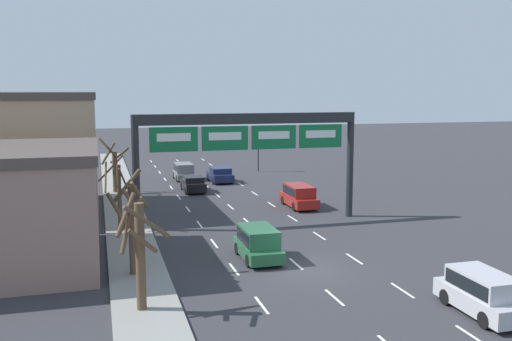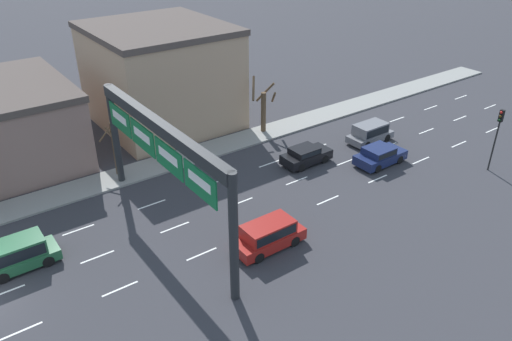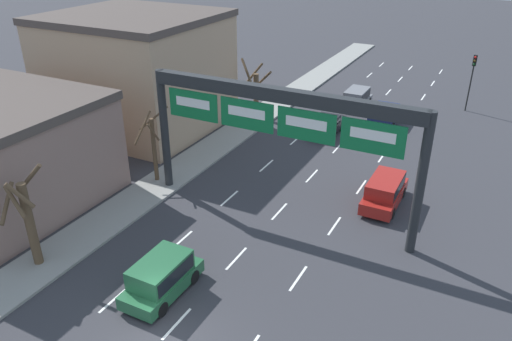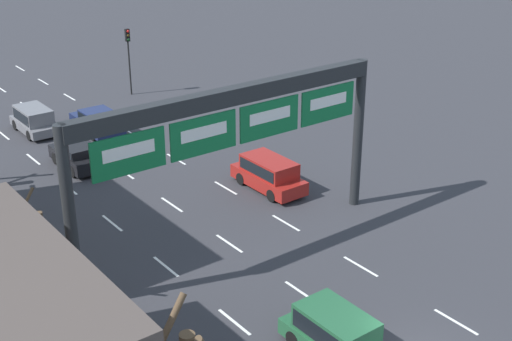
# 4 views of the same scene
# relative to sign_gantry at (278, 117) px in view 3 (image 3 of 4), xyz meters

# --- Properties ---
(ground_plane) EXTENTS (220.00, 220.00, 0.00)m
(ground_plane) POSITION_rel_sign_gantry_xyz_m (0.00, -10.55, -5.86)
(ground_plane) COLOR #333338
(sidewalk_left) EXTENTS (2.80, 110.00, 0.15)m
(sidewalk_left) POSITION_rel_sign_gantry_xyz_m (-8.00, -10.55, -5.79)
(sidewalk_left) COLOR gray
(sidewalk_left) RESTS_ON ground_plane
(lane_dashes) EXTENTS (6.72, 67.00, 0.01)m
(lane_dashes) POSITION_rel_sign_gantry_xyz_m (-0.00, 2.95, -5.86)
(lane_dashes) COLOR white
(lane_dashes) RESTS_ON ground_plane
(sign_gantry) EXTENTS (15.28, 0.70, 7.40)m
(sign_gantry) POSITION_rel_sign_gantry_xyz_m (0.00, 0.00, 0.00)
(sign_gantry) COLOR #232628
(sign_gantry) RESTS_ON ground_plane
(building_far) EXTENTS (11.94, 11.03, 8.77)m
(building_far) POSITION_rel_sign_gantry_xyz_m (-15.65, 7.73, -1.47)
(building_far) COLOR tan
(building_far) RESTS_ON ground_plane
(suv_red) EXTENTS (1.83, 4.39, 1.71)m
(suv_red) POSITION_rel_sign_gantry_xyz_m (5.04, 4.00, -4.91)
(suv_red) COLOR maroon
(suv_red) RESTS_ON ground_plane
(car_navy) EXTENTS (1.99, 4.15, 1.46)m
(car_navy) POSITION_rel_sign_gantry_xyz_m (1.71, 17.32, -5.09)
(car_navy) COLOR #19234C
(car_navy) RESTS_ON ground_plane
(suv_grey) EXTENTS (1.83, 4.06, 1.64)m
(suv_grey) POSITION_rel_sign_gantry_xyz_m (-1.49, 19.72, -4.95)
(suv_grey) COLOR slate
(suv_grey) RESTS_ON ground_plane
(suv_green) EXTENTS (1.87, 3.97, 1.74)m
(suv_green) POSITION_rel_sign_gantry_xyz_m (-1.67, -8.24, -4.90)
(suv_green) COLOR #235B38
(suv_green) RESTS_ON ground_plane
(car_black) EXTENTS (1.81, 4.00, 1.40)m
(car_black) POSITION_rel_sign_gantry_xyz_m (-1.70, 12.75, -5.11)
(car_black) COLOR black
(car_black) RESTS_ON ground_plane
(traffic_light_near_gantry) EXTENTS (0.30, 0.35, 4.87)m
(traffic_light_near_gantry) POSITION_rel_sign_gantry_xyz_m (7.26, 23.29, -2.39)
(traffic_light_near_gantry) COLOR black
(traffic_light_near_gantry) RESTS_ON ground_plane
(tree_bare_second) EXTENTS (1.81, 2.10, 4.56)m
(tree_bare_second) POSITION_rel_sign_gantry_xyz_m (-8.57, 0.29, -3.33)
(tree_bare_second) COLOR brown
(tree_bare_second) RESTS_ON sidewalk_left
(tree_bare_third) EXTENTS (2.01, 2.16, 5.01)m
(tree_bare_third) POSITION_rel_sign_gantry_xyz_m (-8.24, -9.37, -3.16)
(tree_bare_third) COLOR brown
(tree_bare_third) RESTS_ON sidewalk_left
(tree_bare_furthest) EXTENTS (2.60, 2.62, 4.75)m
(tree_bare_furthest) POSITION_rel_sign_gantry_xyz_m (-8.38, 13.66, -3.48)
(tree_bare_furthest) COLOR brown
(tree_bare_furthest) RESTS_ON sidewalk_left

